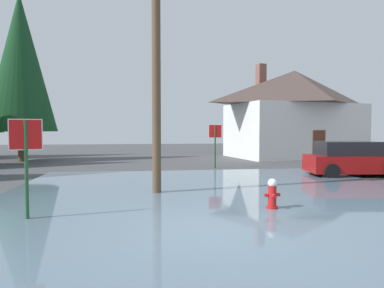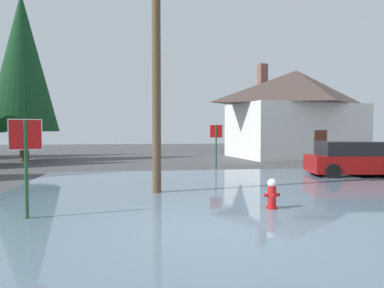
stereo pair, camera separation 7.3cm
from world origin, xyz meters
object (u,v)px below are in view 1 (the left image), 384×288
(fire_hydrant, at_px, (272,195))
(stop_sign_far, at_px, (215,137))
(pine_tree_mid_left, at_px, (21,62))
(house, at_px, (294,112))
(utility_pole, at_px, (156,50))
(stop_sign_near, at_px, (26,149))
(parked_car, at_px, (353,159))

(fire_hydrant, xyz_separation_m, stop_sign_far, (0.40, 9.20, 1.25))
(pine_tree_mid_left, bearing_deg, house, 3.40)
(utility_pole, distance_m, stop_sign_far, 7.96)
(stop_sign_near, bearing_deg, house, 49.23)
(parked_car, bearing_deg, utility_pole, -161.43)
(utility_pole, relative_size, pine_tree_mid_left, 0.82)
(house, bearing_deg, fire_hydrant, -116.38)
(fire_hydrant, distance_m, pine_tree_mid_left, 19.25)
(house, xyz_separation_m, parked_car, (-1.88, -10.14, -2.61))
(house, bearing_deg, parked_car, -100.50)
(fire_hydrant, relative_size, utility_pole, 0.09)
(utility_pole, xyz_separation_m, house, (10.66, 13.09, -1.26))
(utility_pole, relative_size, house, 0.82)
(stop_sign_far, bearing_deg, parked_car, -33.78)
(utility_pole, bearing_deg, stop_sign_near, -137.42)
(house, distance_m, parked_car, 10.64)
(stop_sign_near, distance_m, utility_pole, 5.06)
(stop_sign_near, distance_m, house, 21.03)
(utility_pole, xyz_separation_m, pine_tree_mid_left, (-8.24, 11.97, 1.72))
(fire_hydrant, relative_size, pine_tree_mid_left, 0.08)
(stop_sign_far, height_order, house, house)
(stop_sign_near, xyz_separation_m, stop_sign_far, (6.31, 9.41, -0.00))
(utility_pole, distance_m, house, 16.93)
(fire_hydrant, distance_m, stop_sign_far, 9.29)
(fire_hydrant, height_order, house, house)
(stop_sign_near, xyz_separation_m, pine_tree_mid_left, (-5.21, 14.75, 4.67))
(utility_pole, distance_m, pine_tree_mid_left, 14.64)
(fire_hydrant, bearing_deg, stop_sign_near, -178.02)
(stop_sign_near, bearing_deg, parked_car, 25.89)
(fire_hydrant, relative_size, house, 0.08)
(pine_tree_mid_left, bearing_deg, stop_sign_far, -24.89)
(stop_sign_near, relative_size, pine_tree_mid_left, 0.22)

